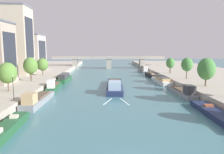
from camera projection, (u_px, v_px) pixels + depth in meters
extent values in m
cube|color=#B7AD9E|center=(6.00, 79.00, 73.97)|extent=(36.00, 170.00, 1.79)
cube|color=#B7AD9E|center=(214.00, 78.00, 76.79)|extent=(36.00, 170.00, 1.79)
cube|color=#1E284C|center=(115.00, 86.00, 61.76)|extent=(5.21, 22.43, 1.16)
cube|color=#1E284C|center=(115.00, 80.00, 73.12)|extent=(3.98, 1.43, 0.95)
cube|color=#1E284C|center=(115.00, 84.00, 61.68)|extent=(5.29, 22.44, 0.06)
cube|color=#9EBCD6|center=(115.00, 85.00, 54.04)|extent=(3.31, 4.60, 1.96)
cube|color=black|center=(115.00, 83.00, 56.22)|extent=(2.47, 0.15, 0.55)
cube|color=brown|center=(115.00, 82.00, 63.86)|extent=(3.78, 11.72, 0.36)
cylinder|color=#232328|center=(117.00, 86.00, 54.98)|extent=(0.07, 0.07, 1.10)
cube|color=silver|center=(124.00, 102.00, 46.53)|extent=(1.72, 5.92, 0.03)
cube|color=silver|center=(108.00, 101.00, 46.57)|extent=(2.28, 5.80, 0.03)
cube|color=#235633|center=(7.00, 128.00, 29.44)|extent=(2.45, 11.36, 1.24)
cube|color=#235633|center=(22.00, 114.00, 35.35)|extent=(2.04, 1.32, 0.99)
cube|color=#235633|center=(7.00, 124.00, 29.35)|extent=(2.49, 11.37, 0.06)
cube|color=beige|center=(14.00, 116.00, 31.78)|extent=(1.08, 0.93, 0.40)
cube|color=gray|center=(38.00, 101.00, 45.00)|extent=(3.30, 13.98, 1.20)
cube|color=gray|center=(48.00, 93.00, 52.21)|extent=(2.73, 1.34, 0.97)
cube|color=gray|center=(38.00, 98.00, 44.92)|extent=(3.36, 13.98, 0.06)
cube|color=tan|center=(30.00, 98.00, 40.11)|extent=(2.22, 2.85, 1.88)
cube|color=black|center=(32.00, 95.00, 41.45)|extent=(1.70, 0.09, 0.53)
cube|color=brown|center=(40.00, 95.00, 46.26)|extent=(2.45, 7.29, 0.36)
cylinder|color=#232328|center=(33.00, 100.00, 40.71)|extent=(0.07, 0.07, 1.10)
cube|color=#235633|center=(54.00, 87.00, 61.08)|extent=(2.61, 12.38, 0.99)
cube|color=#235633|center=(58.00, 83.00, 67.50)|extent=(2.14, 1.28, 0.86)
cube|color=#235633|center=(54.00, 85.00, 61.01)|extent=(2.65, 12.38, 0.06)
cube|color=white|center=(51.00, 84.00, 56.72)|extent=(1.74, 2.52, 2.11)
cube|color=black|center=(52.00, 82.00, 57.91)|extent=(1.33, 0.07, 0.59)
cube|color=brown|center=(55.00, 84.00, 62.20)|extent=(1.93, 6.46, 0.36)
cylinder|color=#232328|center=(53.00, 85.00, 57.30)|extent=(0.07, 0.07, 1.10)
cube|color=#235633|center=(64.00, 79.00, 74.85)|extent=(3.11, 12.47, 1.18)
cube|color=#235633|center=(68.00, 77.00, 81.32)|extent=(2.61, 1.33, 0.96)
cube|color=#235633|center=(64.00, 78.00, 74.77)|extent=(3.16, 12.47, 0.06)
cube|color=#38383D|center=(64.00, 76.00, 74.06)|extent=(2.48, 7.99, 1.37)
cube|color=#4C4C51|center=(64.00, 74.00, 73.96)|extent=(2.65, 8.24, 0.08)
cylinder|color=#232328|center=(63.00, 77.00, 71.01)|extent=(0.07, 0.07, 1.10)
cube|color=#1E284C|center=(218.00, 115.00, 35.64)|extent=(3.51, 15.67, 0.94)
cube|color=#1E284C|center=(198.00, 102.00, 43.70)|extent=(2.95, 1.29, 0.83)
cube|color=#1E284C|center=(218.00, 112.00, 35.58)|extent=(3.57, 15.67, 0.06)
cube|color=#9E5133|center=(209.00, 105.00, 38.94)|extent=(1.56, 0.94, 0.40)
cube|color=gray|center=(181.00, 92.00, 53.69)|extent=(3.14, 13.35, 0.95)
cube|color=gray|center=(172.00, 87.00, 60.57)|extent=(2.61, 1.29, 0.84)
cube|color=gray|center=(182.00, 90.00, 53.62)|extent=(3.19, 13.35, 0.06)
cube|color=#38383D|center=(189.00, 90.00, 49.02)|extent=(2.11, 2.72, 2.04)
cube|color=black|center=(187.00, 87.00, 50.30)|extent=(1.62, 0.08, 0.57)
cube|color=brown|center=(180.00, 89.00, 54.90)|extent=(2.33, 6.96, 0.36)
cylinder|color=#232328|center=(190.00, 91.00, 49.64)|extent=(0.07, 0.07, 1.10)
cube|color=silver|center=(161.00, 81.00, 70.90)|extent=(3.42, 13.81, 1.08)
cube|color=silver|center=(156.00, 78.00, 78.01)|extent=(2.87, 1.32, 0.91)
cube|color=silver|center=(161.00, 80.00, 70.82)|extent=(3.48, 13.81, 0.06)
cube|color=tan|center=(162.00, 78.00, 70.06)|extent=(2.73, 8.85, 1.12)
cube|color=#4C4C51|center=(162.00, 76.00, 69.98)|extent=(2.91, 9.12, 0.08)
cylinder|color=#232328|center=(167.00, 80.00, 66.70)|extent=(0.07, 0.07, 1.10)
cube|color=black|center=(151.00, 75.00, 85.63)|extent=(2.74, 11.10, 1.25)
cube|color=black|center=(147.00, 73.00, 91.41)|extent=(2.32, 1.33, 0.99)
cube|color=black|center=(151.00, 74.00, 85.54)|extent=(2.79, 11.10, 0.06)
cube|color=tan|center=(149.00, 72.00, 87.91)|extent=(1.23, 0.94, 0.40)
cube|color=tan|center=(153.00, 74.00, 82.45)|extent=(1.35, 1.14, 0.48)
cylinder|color=#232328|center=(154.00, 73.00, 82.22)|extent=(0.07, 0.07, 1.10)
cube|color=gray|center=(143.00, 71.00, 101.25)|extent=(2.87, 11.59, 1.00)
cube|color=gray|center=(141.00, 70.00, 107.27)|extent=(2.43, 1.29, 0.86)
cube|color=gray|center=(143.00, 70.00, 101.17)|extent=(2.92, 11.59, 0.06)
cube|color=white|center=(145.00, 69.00, 97.16)|extent=(1.96, 2.36, 2.02)
cube|color=black|center=(145.00, 68.00, 98.27)|extent=(1.51, 0.08, 0.57)
cube|color=brown|center=(143.00, 69.00, 102.28)|extent=(2.15, 6.04, 0.36)
cylinder|color=#232328|center=(146.00, 70.00, 97.71)|extent=(0.07, 0.07, 1.10)
cylinder|color=brown|center=(8.00, 85.00, 48.55)|extent=(0.25, 0.25, 2.83)
ellipsoid|color=#568438|center=(7.00, 73.00, 48.18)|extent=(4.12, 4.12, 4.73)
cylinder|color=brown|center=(31.00, 76.00, 63.17)|extent=(0.35, 0.35, 3.19)
ellipsoid|color=#568438|center=(31.00, 66.00, 62.77)|extent=(4.07, 4.07, 4.88)
cylinder|color=brown|center=(43.00, 72.00, 76.09)|extent=(0.24, 0.24, 2.63)
ellipsoid|color=#568438|center=(42.00, 65.00, 75.75)|extent=(3.97, 3.97, 4.45)
cylinder|color=brown|center=(206.00, 81.00, 54.86)|extent=(0.34, 0.34, 2.87)
ellipsoid|color=#427F3D|center=(206.00, 69.00, 54.45)|extent=(4.37, 4.37, 5.60)
cylinder|color=brown|center=(187.00, 74.00, 67.49)|extent=(0.26, 0.26, 3.35)
ellipsoid|color=#427F3D|center=(187.00, 65.00, 67.11)|extent=(3.55, 3.55, 4.29)
cylinder|color=brown|center=(170.00, 70.00, 82.42)|extent=(0.37, 0.37, 2.84)
ellipsoid|color=#427F3D|center=(170.00, 63.00, 82.08)|extent=(3.21, 3.21, 3.97)
cylinder|color=black|center=(13.00, 88.00, 40.98)|extent=(0.11, 0.11, 4.34)
sphere|color=#EAE5C6|center=(12.00, 76.00, 40.67)|extent=(0.28, 0.28, 0.28)
cylinder|color=black|center=(14.00, 99.00, 41.26)|extent=(0.22, 0.22, 0.20)
cube|color=#232833|center=(10.00, 51.00, 57.95)|extent=(0.04, 7.65, 9.74)
cube|color=beige|center=(14.00, 41.00, 77.05)|extent=(10.97, 10.17, 23.86)
cube|color=slate|center=(12.00, 6.00, 75.39)|extent=(11.30, 10.47, 0.50)
cube|color=#232833|center=(30.00, 38.00, 77.10)|extent=(0.04, 8.13, 14.32)
cube|color=#BCB2A8|center=(30.00, 53.00, 93.87)|extent=(10.55, 12.94, 14.96)
cube|color=slate|center=(29.00, 35.00, 92.82)|extent=(10.86, 13.33, 0.50)
cube|color=#232833|center=(42.00, 51.00, 93.97)|extent=(0.04, 10.35, 8.98)
cube|color=#9E998E|center=(109.00, 58.00, 118.19)|extent=(60.85, 4.40, 0.60)
cube|color=#9E998E|center=(109.00, 57.00, 116.10)|extent=(60.85, 0.30, 0.90)
cube|color=#9E998E|center=(109.00, 57.00, 120.06)|extent=(60.85, 0.30, 0.90)
cube|color=#9E998E|center=(75.00, 64.00, 117.87)|extent=(2.80, 3.60, 5.31)
cube|color=#9E998E|center=(109.00, 64.00, 118.59)|extent=(2.80, 3.60, 5.31)
cube|color=#9E998E|center=(142.00, 64.00, 119.30)|extent=(2.80, 3.60, 5.31)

